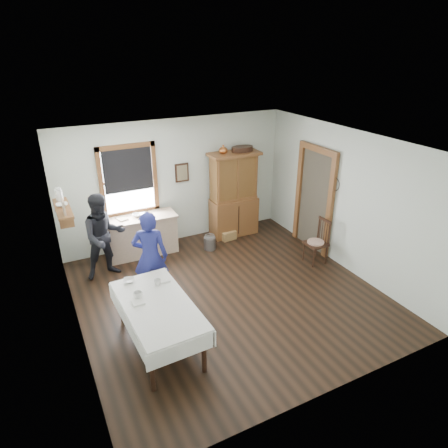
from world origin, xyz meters
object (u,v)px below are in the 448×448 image
object	(u,v)px
dining_table	(159,324)
figure_dark	(104,239)
spindle_chair	(316,242)
pail	(210,243)
wicker_basket	(228,235)
woman_blue	(151,260)
china_hutch	(234,195)
work_counter	(142,236)

from	to	relation	value
dining_table	figure_dark	size ratio (longest dim) A/B	1.18
spindle_chair	pail	size ratio (longest dim) A/B	3.39
dining_table	wicker_basket	distance (m)	3.63
woman_blue	wicker_basket	bearing A→B (deg)	-122.89
china_hutch	woman_blue	distance (m)	2.96
china_hutch	figure_dark	bearing A→B (deg)	-169.44
dining_table	woman_blue	world-z (taller)	woman_blue
china_hutch	figure_dark	size ratio (longest dim) A/B	1.26
dining_table	wicker_basket	xyz separation A→B (m)	(2.49, 2.63, -0.26)
dining_table	china_hutch	bearing A→B (deg)	45.92
spindle_chair	woman_blue	distance (m)	3.33
work_counter	dining_table	size ratio (longest dim) A/B	0.82
spindle_chair	figure_dark	size ratio (longest dim) A/B	0.61
spindle_chair	dining_table	bearing A→B (deg)	-167.20
china_hutch	dining_table	world-z (taller)	china_hutch
dining_table	figure_dark	world-z (taller)	figure_dark
figure_dark	work_counter	bearing A→B (deg)	28.13
wicker_basket	woman_blue	size ratio (longest dim) A/B	0.22
figure_dark	spindle_chair	bearing A→B (deg)	-24.22
dining_table	pail	distance (m)	3.07
dining_table	pail	bearing A→B (deg)	51.13
wicker_basket	figure_dark	world-z (taller)	figure_dark
wicker_basket	woman_blue	distance (m)	2.71
china_hutch	dining_table	xyz separation A→B (m)	(-2.74, -2.83, -0.60)
work_counter	pail	world-z (taller)	work_counter
work_counter	china_hutch	size ratio (longest dim) A/B	0.76
work_counter	spindle_chair	size ratio (longest dim) A/B	1.59
work_counter	china_hutch	xyz separation A→B (m)	(2.18, -0.00, 0.54)
wicker_basket	china_hutch	bearing A→B (deg)	39.04
wicker_basket	work_counter	bearing A→B (deg)	173.76
woman_blue	figure_dark	xyz separation A→B (m)	(-0.54, 1.11, 0.01)
dining_table	spindle_chair	size ratio (longest dim) A/B	1.94
dining_table	woman_blue	size ratio (longest dim) A/B	1.19
spindle_chair	pail	world-z (taller)	spindle_chair
spindle_chair	figure_dark	world-z (taller)	figure_dark
pail	woman_blue	bearing A→B (deg)	-144.21
china_hutch	spindle_chair	size ratio (longest dim) A/B	2.08
pail	figure_dark	size ratio (longest dim) A/B	0.18
china_hutch	woman_blue	xyz separation A→B (m)	(-2.47, -1.63, -0.21)
china_hutch	spindle_chair	bearing A→B (deg)	-65.77
pail	wicker_basket	world-z (taller)	pail
woman_blue	figure_dark	world-z (taller)	figure_dark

